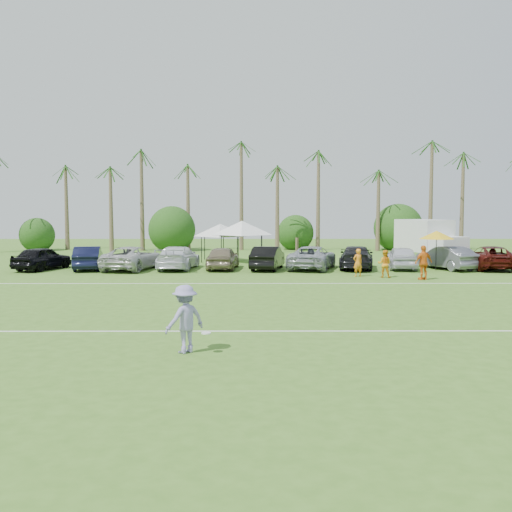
{
  "coord_description": "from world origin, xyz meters",
  "views": [
    {
      "loc": [
        1.85,
        -16.39,
        4.0
      ],
      "look_at": [
        1.97,
        12.62,
        1.6
      ],
      "focal_mm": 40.0,
      "sensor_mm": 36.0,
      "label": 1
    }
  ],
  "objects": [
    {
      "name": "parked_car_1",
      "position": [
        -9.12,
        21.22,
        0.77
      ],
      "size": [
        2.54,
        4.92,
        1.54
      ],
      "primitive_type": "imported",
      "rotation": [
        0.0,
        0.0,
        3.34
      ],
      "color": "black",
      "rests_on": "ground"
    },
    {
      "name": "parked_car_2",
      "position": [
        -6.15,
        21.03,
        0.77
      ],
      "size": [
        3.6,
        5.95,
        1.54
      ],
      "primitive_type": "imported",
      "rotation": [
        0.0,
        0.0,
        2.94
      ],
      "color": "#B5B5B5",
      "rests_on": "ground"
    },
    {
      "name": "parked_car_5",
      "position": [
        2.77,
        21.11,
        0.77
      ],
      "size": [
        2.52,
        4.91,
        1.54
      ],
      "primitive_type": "imported",
      "rotation": [
        0.0,
        0.0,
        2.94
      ],
      "color": "black",
      "rests_on": "ground"
    },
    {
      "name": "field_lines",
      "position": [
        0.0,
        8.0,
        0.01
      ],
      "size": [
        80.0,
        12.1,
        0.01
      ],
      "color": "white",
      "rests_on": "ground"
    },
    {
      "name": "palm_tree_10",
      "position": [
        23.0,
        38.0,
        9.21
      ],
      "size": [
        2.4,
        2.4,
        10.9
      ],
      "color": "brown",
      "rests_on": "ground"
    },
    {
      "name": "canopy_tent_left",
      "position": [
        -0.7,
        27.18,
        2.86
      ],
      "size": [
        4.13,
        4.13,
        3.35
      ],
      "color": "black",
      "rests_on": "ground"
    },
    {
      "name": "box_truck",
      "position": [
        15.09,
        26.37,
        1.7
      ],
      "size": [
        4.11,
        6.59,
        3.19
      ],
      "rotation": [
        0.0,
        0.0,
        0.31
      ],
      "color": "silver",
      "rests_on": "ground"
    },
    {
      "name": "palm_tree_1",
      "position": [
        -17.0,
        38.0,
        8.35
      ],
      "size": [
        2.4,
        2.4,
        9.9
      ],
      "color": "brown",
      "rests_on": "ground"
    },
    {
      "name": "palm_tree_7",
      "position": [
        8.0,
        38.0,
        10.06
      ],
      "size": [
        2.4,
        2.4,
        11.9
      ],
      "color": "brown",
      "rests_on": "ground"
    },
    {
      "name": "market_umbrella",
      "position": [
        13.76,
        20.58,
        2.32
      ],
      "size": [
        2.32,
        2.32,
        2.59
      ],
      "color": "black",
      "rests_on": "ground"
    },
    {
      "name": "parked_car_4",
      "position": [
        -0.2,
        21.26,
        0.77
      ],
      "size": [
        2.22,
        4.67,
        1.54
      ],
      "primitive_type": "imported",
      "rotation": [
        0.0,
        0.0,
        3.05
      ],
      "color": "#7E7158",
      "rests_on": "ground"
    },
    {
      "name": "palm_tree_0",
      "position": [
        -22.0,
        38.0,
        7.48
      ],
      "size": [
        2.4,
        2.4,
        8.9
      ],
      "color": "brown",
      "rests_on": "ground"
    },
    {
      "name": "parked_car_8",
      "position": [
        11.69,
        21.4,
        0.77
      ],
      "size": [
        2.36,
        4.72,
        1.54
      ],
      "primitive_type": "imported",
      "rotation": [
        0.0,
        0.0,
        3.02
      ],
      "color": "silver",
      "rests_on": "ground"
    },
    {
      "name": "palm_tree_9",
      "position": [
        18.0,
        38.0,
        8.35
      ],
      "size": [
        2.4,
        2.4,
        9.9
      ],
      "color": "brown",
      "rests_on": "ground"
    },
    {
      "name": "frisbee_player",
      "position": [
        -0.06,
        -0.76,
        0.95
      ],
      "size": [
        1.42,
        1.34,
        1.9
      ],
      "rotation": [
        0.0,
        0.0,
        3.86
      ],
      "color": "#9087C0",
      "rests_on": "ground"
    },
    {
      "name": "sideline_player_a",
      "position": [
        8.03,
        17.2,
        0.82
      ],
      "size": [
        0.71,
        0.59,
        1.65
      ],
      "primitive_type": "imported",
      "rotation": [
        0.0,
        0.0,
        3.53
      ],
      "color": "orange",
      "rests_on": "ground"
    },
    {
      "name": "palm_tree_3",
      "position": [
        -8.0,
        38.0,
        10.06
      ],
      "size": [
        2.4,
        2.4,
        11.9
      ],
      "color": "brown",
      "rests_on": "ground"
    },
    {
      "name": "bush_tree_3",
      "position": [
        16.0,
        39.0,
        1.8
      ],
      "size": [
        4.0,
        4.0,
        4.0
      ],
      "color": "brown",
      "rests_on": "ground"
    },
    {
      "name": "bush_tree_1",
      "position": [
        -6.0,
        39.0,
        1.8
      ],
      "size": [
        4.0,
        4.0,
        4.0
      ],
      "color": "brown",
      "rests_on": "ground"
    },
    {
      "name": "canopy_tent_right",
      "position": [
        0.98,
        25.98,
        3.12
      ],
      "size": [
        4.5,
        4.5,
        3.64
      ],
      "color": "black",
      "rests_on": "ground"
    },
    {
      "name": "parked_car_3",
      "position": [
        -3.17,
        21.36,
        0.77
      ],
      "size": [
        2.61,
        5.48,
        1.54
      ],
      "primitive_type": "imported",
      "rotation": [
        0.0,
        0.0,
        3.06
      ],
      "color": "silver",
      "rests_on": "ground"
    },
    {
      "name": "palm_tree_5",
      "position": [
        0.0,
        38.0,
        8.35
      ],
      "size": [
        2.4,
        2.4,
        9.9
      ],
      "color": "brown",
      "rests_on": "ground"
    },
    {
      "name": "parked_car_10",
      "position": [
        17.64,
        21.33,
        0.77
      ],
      "size": [
        3.42,
        5.89,
        1.54
      ],
      "primitive_type": "imported",
      "rotation": [
        0.0,
        0.0,
        2.98
      ],
      "color": "#47100B",
      "rests_on": "ground"
    },
    {
      "name": "ground",
      "position": [
        0.0,
        0.0,
        0.0
      ],
      "size": [
        120.0,
        120.0,
        0.0
      ],
      "primitive_type": "plane",
      "color": "#406E21",
      "rests_on": "ground"
    },
    {
      "name": "bush_tree_0",
      "position": [
        -19.0,
        39.0,
        1.8
      ],
      "size": [
        4.0,
        4.0,
        4.0
      ],
      "color": "brown",
      "rests_on": "ground"
    },
    {
      "name": "palm_tree_6",
      "position": [
        4.0,
        38.0,
        9.21
      ],
      "size": [
        2.4,
        2.4,
        10.9
      ],
      "color": "brown",
      "rests_on": "ground"
    },
    {
      "name": "parked_car_0",
      "position": [
        -12.09,
        21.01,
        0.77
      ],
      "size": [
        3.07,
        4.86,
        1.54
      ],
      "primitive_type": "imported",
      "rotation": [
        0.0,
        0.0,
        2.84
      ],
      "color": "black",
      "rests_on": "ground"
    },
    {
      "name": "bush_tree_2",
      "position": [
        6.0,
        39.0,
        1.8
      ],
      "size": [
        4.0,
        4.0,
        4.0
      ],
      "color": "brown",
      "rests_on": "ground"
    },
    {
      "name": "parked_car_6",
      "position": [
        5.75,
        21.37,
        0.77
      ],
      "size": [
        4.01,
        6.05,
        1.54
      ],
      "primitive_type": "imported",
      "rotation": [
        0.0,
        0.0,
        2.86
      ],
      "color": "#9A9EA7",
      "rests_on": "ground"
    },
    {
      "name": "palm_tree_8",
      "position": [
        13.0,
        38.0,
        7.48
      ],
      "size": [
        2.4,
        2.4,
        8.9
      ],
      "color": "brown",
      "rests_on": "ground"
    },
    {
      "name": "parked_car_7",
      "position": [
        8.72,
        21.51,
        0.77
      ],
      "size": [
        3.16,
        5.64,
        1.54
      ],
      "primitive_type": "imported",
      "rotation": [
        0.0,
        0.0,
        2.94
      ],
      "color": "black",
      "rests_on": "ground"
    },
    {
      "name": "palm_tree_4",
      "position": [
        -4.0,
        38.0,
        7.48
      ],
      "size": [
        2.4,
        2.4,
        8.9
      ],
      "color": "brown",
      "rests_on": "ground"
    },
    {
      "name": "palm_tree_2",
      "position": [
        -12.0,
        38.0,
        9.21
      ],
      "size": [
        2.4,
        2.4,
        10.9
      ],
      "color": "brown",
      "rests_on": "ground"
    },
    {
      "name": "parked_car_9",
      "position": [
        14.67,
        21.23,
        0.77
      ],
      "size": [
        3.17,
        4.96,
        1.54
      ],
      "primitive_type": "imported",
      "rotation": [
        0.0,
        0.0,
        3.5
      ],
      "color": "slate",
      "rests_on": "ground"
    },
    {
      "name": "sideline_player_b",
      "position": [
        9.5,
        16.68,
        0.81
      ],
      "size": [
        0.95,
        0.85,
        1.61
      ],
      "primitive_type": "imported",
      "rotation": [
        0.0,
        0.0,
        2.79
      ],
      "color": "orange",
      "rests_on": "ground"
    },
    {
      "name": "sideline_player_c",
      "position": [
        11.45,
        15.59,
        0.98
      ],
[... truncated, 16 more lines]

